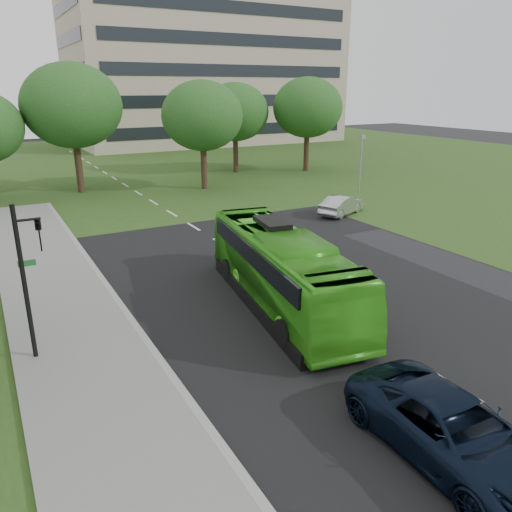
# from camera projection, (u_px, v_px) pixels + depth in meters

# --- Properties ---
(ground) EXTENTS (160.00, 160.00, 0.00)m
(ground) POSITION_uv_depth(u_px,v_px,m) (329.00, 310.00, 19.55)
(ground) COLOR black
(ground) RESTS_ON ground
(street_surfaces) EXTENTS (120.00, 120.00, 0.15)m
(street_surfaces) POSITION_uv_depth(u_px,v_px,m) (146.00, 201.00, 38.23)
(street_surfaces) COLOR black
(street_surfaces) RESTS_ON ground
(office_building) EXTENTS (40.10, 20.10, 25.00)m
(office_building) POSITION_uv_depth(u_px,v_px,m) (205.00, 59.00, 76.97)
(office_building) COLOR tan
(office_building) RESTS_ON ground
(tree_park_b) EXTENTS (7.79, 7.79, 10.22)m
(tree_park_b) POSITION_uv_depth(u_px,v_px,m) (72.00, 106.00, 39.39)
(tree_park_b) COLOR black
(tree_park_b) RESTS_ON ground
(tree_park_c) EXTENTS (6.71, 6.71, 8.91)m
(tree_park_c) POSITION_uv_depth(u_px,v_px,m) (202.00, 116.00, 41.02)
(tree_park_c) COLOR black
(tree_park_c) RESTS_ON ground
(tree_park_d) EXTENTS (6.66, 6.66, 8.80)m
(tree_park_d) POSITION_uv_depth(u_px,v_px,m) (235.00, 112.00, 49.25)
(tree_park_d) COLOR black
(tree_park_d) RESTS_ON ground
(tree_park_e) EXTENTS (7.00, 7.00, 9.33)m
(tree_park_e) POSITION_uv_depth(u_px,v_px,m) (308.00, 108.00, 50.14)
(tree_park_e) COLOR black
(tree_park_e) RESTS_ON ground
(bus) EXTENTS (4.24, 11.12, 3.02)m
(bus) POSITION_uv_depth(u_px,v_px,m) (282.00, 269.00, 19.55)
(bus) COLOR green
(bus) RESTS_ON ground
(sedan) EXTENTS (4.27, 2.91, 1.33)m
(sedan) POSITION_uv_depth(u_px,v_px,m) (342.00, 205.00, 33.98)
(sedan) COLOR #B2B4B7
(sedan) RESTS_ON ground
(suv) EXTENTS (2.61, 5.48, 1.51)m
(suv) POSITION_uv_depth(u_px,v_px,m) (452.00, 430.00, 11.53)
(suv) COLOR black
(suv) RESTS_ON ground
(traffic_light) EXTENTS (0.82, 0.24, 5.09)m
(traffic_light) POSITION_uv_depth(u_px,v_px,m) (28.00, 272.00, 15.06)
(traffic_light) COLOR black
(traffic_light) RESTS_ON ground
(camera_pole) EXTENTS (0.48, 0.45, 4.68)m
(camera_pole) POSITION_uv_depth(u_px,v_px,m) (361.00, 156.00, 40.26)
(camera_pole) COLOR gray
(camera_pole) RESTS_ON ground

